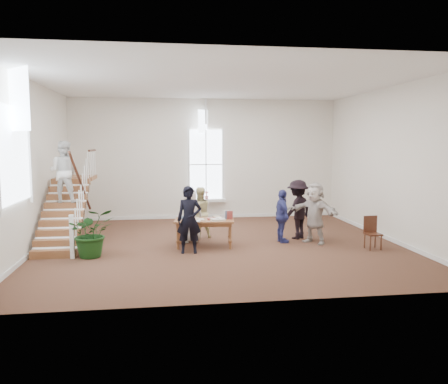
{
  "coord_description": "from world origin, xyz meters",
  "views": [
    {
      "loc": [
        -1.57,
        -11.98,
        2.87
      ],
      "look_at": [
        0.13,
        0.4,
        1.45
      ],
      "focal_mm": 35.0,
      "sensor_mm": 36.0,
      "label": 1
    }
  ],
  "objects": [
    {
      "name": "floor_plant",
      "position": [
        -3.4,
        -0.85,
        0.62
      ],
      "size": [
        1.34,
        1.24,
        1.24
      ],
      "primitive_type": "imported",
      "rotation": [
        0.0,
        0.0,
        0.28
      ],
      "color": "#133711",
      "rests_on": "ground"
    },
    {
      "name": "police_officer",
      "position": [
        -0.94,
        -0.79,
        0.88
      ],
      "size": [
        0.67,
        0.47,
        1.76
      ],
      "primitive_type": "imported",
      "rotation": [
        0.0,
        0.0,
        -0.07
      ],
      "color": "black",
      "rests_on": "ground"
    },
    {
      "name": "staircase",
      "position": [
        -4.34,
        0.75,
        1.62
      ],
      "size": [
        1.1,
        4.1,
        2.92
      ],
      "color": "brown",
      "rests_on": "ground"
    },
    {
      "name": "ground",
      "position": [
        0.0,
        0.0,
        0.0
      ],
      "size": [
        10.0,
        10.0,
        0.0
      ],
      "primitive_type": "plane",
      "color": "#492C1C",
      "rests_on": "ground"
    },
    {
      "name": "library_table",
      "position": [
        -0.49,
        -0.15,
        0.68
      ],
      "size": [
        1.71,
        1.01,
        0.82
      ],
      "rotation": [
        0.0,
        0.0,
        -0.13
      ],
      "color": "brown",
      "rests_on": "ground"
    },
    {
      "name": "woman_cluster_a",
      "position": [
        1.78,
        0.06,
        0.77
      ],
      "size": [
        0.44,
        0.92,
        1.53
      ],
      "primitive_type": "imported",
      "rotation": [
        0.0,
        0.0,
        1.65
      ],
      "color": "navy",
      "rests_on": "ground"
    },
    {
      "name": "room_shell",
      "position": [
        -0.0,
        4.39,
        0.4
      ],
      "size": [
        10.49,
        10.0,
        10.0
      ],
      "color": "silver",
      "rests_on": "ground"
    },
    {
      "name": "elderly_woman",
      "position": [
        -0.84,
        0.46,
        0.78
      ],
      "size": [
        0.83,
        0.61,
        1.56
      ],
      "primitive_type": "imported",
      "rotation": [
        0.0,
        0.0,
        3.31
      ],
      "color": "silver",
      "rests_on": "ground"
    },
    {
      "name": "woman_cluster_c",
      "position": [
        2.68,
        -0.14,
        0.88
      ],
      "size": [
        1.42,
        1.59,
        1.76
      ],
      "primitive_type": "imported",
      "rotation": [
        0.0,
        0.0,
        5.39
      ],
      "color": "beige",
      "rests_on": "ground"
    },
    {
      "name": "person_yellow",
      "position": [
        -0.54,
        0.96,
        0.77
      ],
      "size": [
        0.88,
        0.77,
        1.55
      ],
      "primitive_type": "imported",
      "rotation": [
        0.0,
        0.0,
        3.42
      ],
      "color": "#CFBF81",
      "rests_on": "ground"
    },
    {
      "name": "woman_cluster_b",
      "position": [
        2.38,
        0.51,
        0.88
      ],
      "size": [
        1.31,
        1.2,
        1.77
      ],
      "primitive_type": "imported",
      "rotation": [
        0.0,
        0.0,
        3.77
      ],
      "color": "black",
      "rests_on": "ground"
    },
    {
      "name": "side_chair",
      "position": [
        4.0,
        -0.99,
        0.49
      ],
      "size": [
        0.4,
        0.4,
        0.89
      ],
      "rotation": [
        0.0,
        0.0,
        0.04
      ],
      "color": "#3D1D10",
      "rests_on": "ground"
    }
  ]
}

